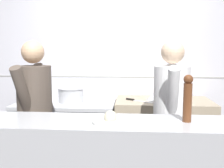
{
  "coord_description": "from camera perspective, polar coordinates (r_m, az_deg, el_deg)",
  "views": [
    {
      "loc": [
        0.21,
        -2.0,
        1.51
      ],
      "look_at": [
        -0.01,
        0.76,
        1.15
      ],
      "focal_mm": 42.0,
      "sensor_mm": 36.0,
      "label": 1
    }
  ],
  "objects": [
    {
      "name": "oven_range",
      "position": [
        3.41,
        -9.8,
        -11.05
      ],
      "size": [
        1.21,
        0.71,
        0.87
      ],
      "color": "#38383D",
      "rests_on": "ground_plane"
    },
    {
      "name": "pepper_mill",
      "position": [
        1.84,
        16.14,
        -2.81
      ],
      "size": [
        0.06,
        0.06,
        0.32
      ],
      "color": "brown",
      "rests_on": "pass_counter"
    },
    {
      "name": "chef_sous",
      "position": [
        2.51,
        12.68,
        -7.09
      ],
      "size": [
        0.35,
        0.7,
        1.6
      ],
      "rotation": [
        0.0,
        0.0,
        -0.09
      ],
      "color": "black",
      "rests_on": "ground_plane"
    },
    {
      "name": "wall_back_tiled",
      "position": [
        3.55,
        1.09,
        4.0
      ],
      "size": [
        8.0,
        0.06,
        2.6
      ],
      "color": "silver",
      "rests_on": "ground_plane"
    },
    {
      "name": "mixing_bowl_steel",
      "position": [
        3.18,
        9.42,
        -2.61
      ],
      "size": [
        0.22,
        0.22,
        0.1
      ],
      "color": "#B7BABF",
      "rests_on": "prep_counter"
    },
    {
      "name": "chefs_knife",
      "position": [
        3.11,
        5.61,
        -3.62
      ],
      "size": [
        0.35,
        0.24,
        0.02
      ],
      "color": "#B7BABF",
      "rests_on": "prep_counter"
    },
    {
      "name": "chef_head_cook",
      "position": [
        2.62,
        -16.38,
        -6.63
      ],
      "size": [
        0.36,
        0.7,
        1.6
      ],
      "rotation": [
        0.0,
        0.0,
        -0.13
      ],
      "color": "black",
      "rests_on": "ground_plane"
    },
    {
      "name": "plated_dish_appetiser",
      "position": [
        1.77,
        -0.33,
        -7.8
      ],
      "size": [
        0.25,
        0.25,
        0.09
      ],
      "color": "white",
      "rests_on": "pass_counter"
    },
    {
      "name": "stock_pot",
      "position": [
        3.28,
        -8.92,
        -2.25
      ],
      "size": [
        0.33,
        0.33,
        0.18
      ],
      "color": "#B7BABF",
      "rests_on": "oven_range"
    },
    {
      "name": "prep_counter",
      "position": [
        3.33,
        10.97,
        -11.26
      ],
      "size": [
        1.14,
        0.65,
        0.91
      ],
      "color": "gray",
      "rests_on": "ground_plane"
    }
  ]
}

